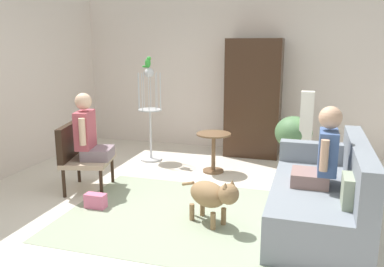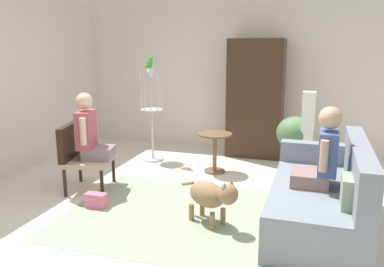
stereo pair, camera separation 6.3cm
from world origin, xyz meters
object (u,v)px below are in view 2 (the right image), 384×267
at_px(person_on_couch, 322,154).
at_px(armoire_cabinet, 256,98).
at_px(bird_cage_stand, 152,116).
at_px(armchair, 80,152).
at_px(dog, 211,195).
at_px(parrot, 150,62).
at_px(handbag, 96,200).
at_px(potted_plant, 295,137).
at_px(round_end_table, 215,147).
at_px(column_lamp, 307,136).
at_px(couch, 323,198).
at_px(person_on_armchair, 90,132).

relative_size(person_on_couch, armoire_cabinet, 0.42).
distance_m(bird_cage_stand, armoire_cabinet, 1.78).
bearing_deg(person_on_couch, armchair, 175.20).
distance_m(dog, parrot, 2.90).
relative_size(person_on_couch, handbag, 3.36).
bearing_deg(bird_cage_stand, potted_plant, -0.71).
relative_size(parrot, potted_plant, 0.21).
xyz_separation_m(round_end_table, column_lamp, (1.31, 0.15, 0.23)).
relative_size(round_end_table, column_lamp, 0.48).
bearing_deg(column_lamp, parrot, 175.86).
xyz_separation_m(round_end_table, armoire_cabinet, (0.42, 1.14, 0.61)).
height_order(bird_cage_stand, potted_plant, bird_cage_stand).
relative_size(armchair, dog, 1.23).
relative_size(couch, dog, 2.67).
relative_size(person_on_armchair, bird_cage_stand, 0.56).
distance_m(round_end_table, parrot, 1.72).
bearing_deg(person_on_armchair, column_lamp, 26.42).
bearing_deg(armchair, bird_cage_stand, 76.56).
bearing_deg(armchair, column_lamp, 25.85).
bearing_deg(bird_cage_stand, person_on_couch, -34.33).
xyz_separation_m(person_on_couch, parrot, (-2.66, 1.80, 0.81)).
bearing_deg(dog, column_lamp, 64.51).
distance_m(person_on_armchair, round_end_table, 1.86).
distance_m(column_lamp, handbag, 3.03).
bearing_deg(column_lamp, potted_plant, 138.38).
xyz_separation_m(couch, person_on_armchair, (-2.91, 0.26, 0.46)).
bearing_deg(dog, parrot, 127.05).
xyz_separation_m(couch, dog, (-1.13, -0.31, 0.01)).
distance_m(armchair, parrot, 1.93).
relative_size(armchair, column_lamp, 0.70).
bearing_deg(couch, potted_plant, 102.67).
bearing_deg(potted_plant, round_end_table, -165.26).
bearing_deg(round_end_table, armchair, -141.20).
bearing_deg(handbag, bird_cage_stand, 93.73).
relative_size(dog, potted_plant, 0.83).
relative_size(dog, column_lamp, 0.57).
height_order(armchair, round_end_table, armchair).
bearing_deg(bird_cage_stand, person_on_armchair, -98.61).
distance_m(armchair, round_end_table, 1.95).
bearing_deg(potted_plant, bird_cage_stand, 179.29).
relative_size(person_on_couch, person_on_armchair, 0.97).
relative_size(dog, bird_cage_stand, 0.47).
xyz_separation_m(potted_plant, armoire_cabinet, (-0.72, 0.84, 0.43)).
relative_size(column_lamp, handbag, 5.05).
height_order(person_on_armchair, potted_plant, person_on_armchair).
xyz_separation_m(armchair, parrot, (0.35, 1.55, 1.10)).
bearing_deg(person_on_couch, dog, -165.71).
bearing_deg(dog, round_end_table, 102.98).
bearing_deg(potted_plant, parrot, 179.30).
bearing_deg(couch, column_lamp, 97.95).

